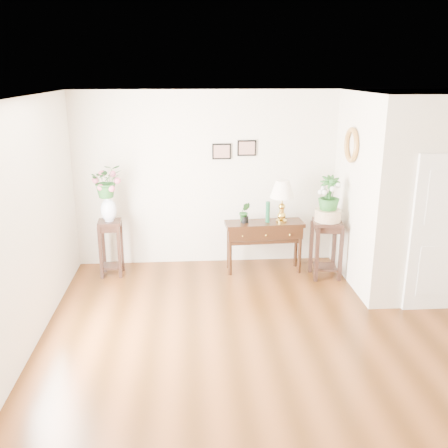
{
  "coord_description": "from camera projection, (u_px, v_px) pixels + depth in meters",
  "views": [
    {
      "loc": [
        -1.18,
        -5.11,
        3.07
      ],
      "look_at": [
        -0.71,
        1.3,
        1.09
      ],
      "focal_mm": 40.0,
      "sensor_mm": 36.0,
      "label": 1
    }
  ],
  "objects": [
    {
      "name": "wall_left",
      "position": [
        16.0,
        237.0,
        5.24
      ],
      "size": [
        0.02,
        5.5,
        2.8
      ],
      "primitive_type": "cube",
      "color": "#EDE2C5",
      "rests_on": "ground"
    },
    {
      "name": "lily_arrangement",
      "position": [
        106.0,
        179.0,
        7.4
      ],
      "size": [
        0.55,
        0.51,
        0.51
      ],
      "primitive_type": "imported",
      "rotation": [
        0.0,
        0.0,
        0.3
      ],
      "color": "#215821",
      "rests_on": "porcelain_vase"
    },
    {
      "name": "table_lamp",
      "position": [
        282.0,
        200.0,
        7.69
      ],
      "size": [
        0.47,
        0.47,
        0.66
      ],
      "primitive_type": "cube",
      "rotation": [
        0.0,
        0.0,
        -0.27
      ],
      "color": "gold",
      "rests_on": "console_table"
    },
    {
      "name": "porcelain_vase",
      "position": [
        108.0,
        207.0,
        7.53
      ],
      "size": [
        0.32,
        0.32,
        0.41
      ],
      "primitive_type": null,
      "rotation": [
        0.0,
        0.0,
        -0.41
      ],
      "color": "white",
      "rests_on": "plant_stand_a"
    },
    {
      "name": "ceramic_bowl",
      "position": [
        328.0,
        216.0,
        7.5
      ],
      "size": [
        0.45,
        0.45,
        0.18
      ],
      "primitive_type": "cylinder",
      "rotation": [
        0.0,
        0.0,
        0.15
      ],
      "color": "beige",
      "rests_on": "plant_stand_b"
    },
    {
      "name": "art_print_right",
      "position": [
        247.0,
        148.0,
        7.88
      ],
      "size": [
        0.3,
        0.02,
        0.25
      ],
      "primitive_type": "cube",
      "color": "black",
      "rests_on": "wall_back"
    },
    {
      "name": "narcissus",
      "position": [
        329.0,
        195.0,
        7.4
      ],
      "size": [
        0.32,
        0.32,
        0.57
      ],
      "primitive_type": "imported",
      "rotation": [
        0.0,
        0.0,
        -0.02
      ],
      "color": "#215821",
      "rests_on": "ceramic_bowl"
    },
    {
      "name": "door",
      "position": [
        444.0,
        234.0,
        6.43
      ],
      "size": [
        0.9,
        0.05,
        2.1
      ],
      "primitive_type": "cube",
      "color": "white",
      "rests_on": "floor"
    },
    {
      "name": "wall_back",
      "position": [
        262.0,
        179.0,
        8.07
      ],
      "size": [
        6.0,
        0.02,
        2.8
      ],
      "primitive_type": "cube",
      "color": "#EDE2C5",
      "rests_on": "ground"
    },
    {
      "name": "floor",
      "position": [
        293.0,
        344.0,
        5.86
      ],
      "size": [
        6.0,
        5.5,
        0.02
      ],
      "primitive_type": "cube",
      "color": "brown",
      "rests_on": "ground"
    },
    {
      "name": "console_table",
      "position": [
        264.0,
        246.0,
        7.9
      ],
      "size": [
        1.24,
        0.47,
        0.81
      ],
      "primitive_type": "cube",
      "rotation": [
        0.0,
        0.0,
        0.05
      ],
      "color": "black",
      "rests_on": "floor"
    },
    {
      "name": "ceiling",
      "position": [
        304.0,
        99.0,
        5.03
      ],
      "size": [
        6.0,
        5.5,
        0.02
      ],
      "primitive_type": "cube",
      "color": "white",
      "rests_on": "ground"
    },
    {
      "name": "art_print_left",
      "position": [
        222.0,
        151.0,
        7.87
      ],
      "size": [
        0.3,
        0.02,
        0.25
      ],
      "primitive_type": "cube",
      "color": "black",
      "rests_on": "wall_back"
    },
    {
      "name": "wall_front",
      "position": [
        401.0,
        379.0,
        2.82
      ],
      "size": [
        6.0,
        0.02,
        2.8
      ],
      "primitive_type": "cube",
      "color": "#EDE2C5",
      "rests_on": "ground"
    },
    {
      "name": "potted_plant",
      "position": [
        245.0,
        213.0,
        7.71
      ],
      "size": [
        0.18,
        0.15,
        0.31
      ],
      "primitive_type": "imported",
      "rotation": [
        0.0,
        0.0,
        -0.06
      ],
      "color": "#215821",
      "rests_on": "console_table"
    },
    {
      "name": "wall_ornament",
      "position": [
        351.0,
        145.0,
        7.14
      ],
      "size": [
        0.07,
        0.51,
        0.51
      ],
      "primitive_type": "torus",
      "rotation": [
        0.0,
        1.57,
        0.0
      ],
      "color": "#B17A3C",
      "rests_on": "partition"
    },
    {
      "name": "green_vase",
      "position": [
        268.0,
        211.0,
        7.73
      ],
      "size": [
        0.08,
        0.08,
        0.33
      ],
      "primitive_type": "cylinder",
      "rotation": [
        0.0,
        0.0,
        -0.19
      ],
      "color": "#164F2F",
      "rests_on": "console_table"
    },
    {
      "name": "plant_stand_b",
      "position": [
        326.0,
        249.0,
        7.65
      ],
      "size": [
        0.49,
        0.49,
        0.9
      ],
      "primitive_type": "cube",
      "rotation": [
        0.0,
        0.0,
        -0.16
      ],
      "color": "black",
      "rests_on": "floor"
    },
    {
      "name": "plant_stand_a",
      "position": [
        111.0,
        248.0,
        7.72
      ],
      "size": [
        0.37,
        0.37,
        0.88
      ],
      "primitive_type": "cube",
      "rotation": [
        0.0,
        0.0,
        0.07
      ],
      "color": "black",
      "rests_on": "floor"
    },
    {
      "name": "partition",
      "position": [
        414.0,
        190.0,
        7.28
      ],
      "size": [
        1.8,
        1.95,
        2.8
      ],
      "primitive_type": "cube",
      "color": "#EDE2C5",
      "rests_on": "floor"
    }
  ]
}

